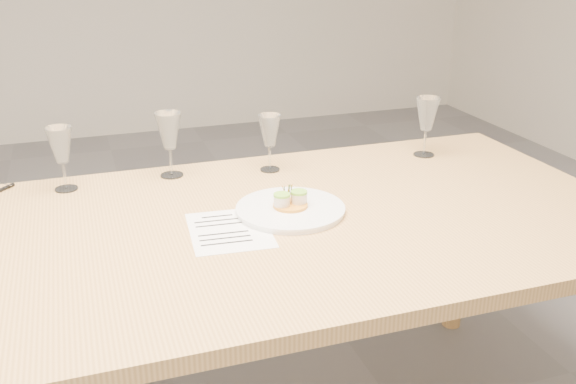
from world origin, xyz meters
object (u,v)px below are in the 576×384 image
object	(u,v)px
wine_glass_0	(61,146)
dinner_plate	(291,208)
wine_glass_2	(270,132)
wine_glass_3	(427,115)
recipe_sheet	(229,230)
wine_glass_1	(169,132)
dining_table	(181,257)

from	to	relation	value
wine_glass_0	dinner_plate	bearing A→B (deg)	-32.99
wine_glass_2	wine_glass_3	world-z (taller)	wine_glass_3
dinner_plate	wine_glass_3	world-z (taller)	wine_glass_3
dinner_plate	wine_glass_3	bearing A→B (deg)	27.98
recipe_sheet	wine_glass_0	distance (m)	0.58
recipe_sheet	wine_glass_2	distance (m)	0.46
wine_glass_0	wine_glass_3	size ratio (longest dim) A/B	0.95
dinner_plate	wine_glass_0	xyz separation A→B (m)	(-0.56, 0.36, 0.12)
dinner_plate	recipe_sheet	size ratio (longest dim) A/B	1.10
wine_glass_3	wine_glass_2	bearing A→B (deg)	177.25
wine_glass_1	wine_glass_3	size ratio (longest dim) A/B	1.01
recipe_sheet	wine_glass_0	size ratio (longest dim) A/B	1.42
wine_glass_2	dining_table	bearing A→B (deg)	-133.86
wine_glass_2	wine_glass_1	bearing A→B (deg)	170.91
dining_table	wine_glass_2	size ratio (longest dim) A/B	13.60
wine_glass_1	wine_glass_2	world-z (taller)	wine_glass_1
recipe_sheet	wine_glass_0	xyz separation A→B (m)	(-0.38, 0.42, 0.13)
wine_glass_1	wine_glass_3	world-z (taller)	wine_glass_1
wine_glass_0	wine_glass_3	xyz separation A→B (m)	(1.13, -0.06, 0.01)
wine_glass_0	wine_glass_1	size ratio (longest dim) A/B	0.94
dining_table	wine_glass_3	xyz separation A→B (m)	(0.87, 0.34, 0.20)
recipe_sheet	wine_glass_3	distance (m)	0.85
dining_table	wine_glass_1	world-z (taller)	wine_glass_1
dinner_plate	wine_glass_2	xyz separation A→B (m)	(0.05, 0.33, 0.11)
wine_glass_0	wine_glass_1	bearing A→B (deg)	2.90
dinner_plate	wine_glass_3	size ratio (longest dim) A/B	1.48
dining_table	dinner_plate	bearing A→B (deg)	5.80
dining_table	wine_glass_2	distance (m)	0.54
recipe_sheet	wine_glass_1	distance (m)	0.46
dining_table	wine_glass_3	size ratio (longest dim) A/B	12.28
dining_table	wine_glass_3	world-z (taller)	wine_glass_3
wine_glass_1	dining_table	bearing A→B (deg)	-96.83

